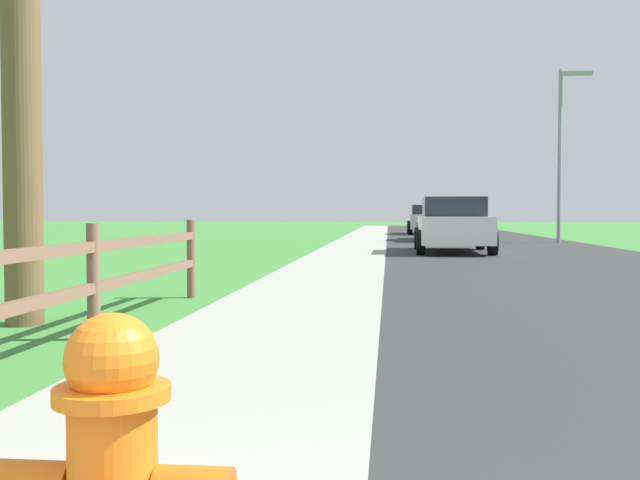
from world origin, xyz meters
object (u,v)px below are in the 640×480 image
(parked_suv_white, at_px, (453,224))
(parked_car_beige, at_px, (445,220))
(parked_car_silver, at_px, (427,219))
(street_lamp, at_px, (563,140))

(parked_suv_white, xyz_separation_m, parked_car_beige, (0.45, 8.63, 0.03))
(parked_suv_white, relative_size, parked_car_silver, 0.93)
(street_lamp, bearing_deg, parked_suv_white, -123.92)
(parked_suv_white, bearing_deg, parked_car_beige, 87.03)
(street_lamp, bearing_deg, parked_car_silver, 112.33)
(parked_suv_white, distance_m, parked_car_silver, 17.06)
(parked_suv_white, xyz_separation_m, street_lamp, (4.48, 6.66, 2.94))
(parked_suv_white, height_order, street_lamp, street_lamp)
(parked_car_silver, bearing_deg, parked_car_beige, -88.35)
(parked_suv_white, relative_size, parked_car_beige, 0.92)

